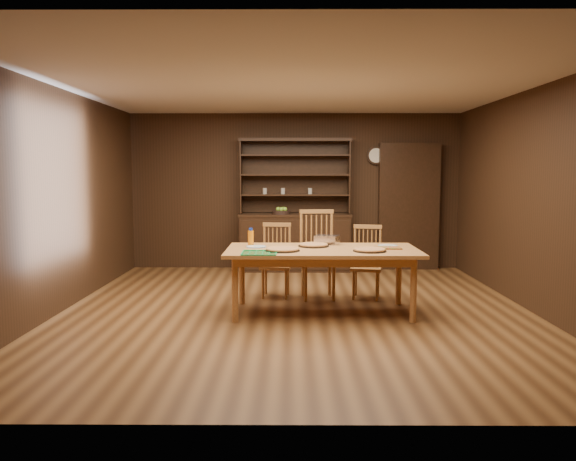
{
  "coord_description": "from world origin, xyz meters",
  "views": [
    {
      "loc": [
        -0.06,
        -6.48,
        1.63
      ],
      "look_at": [
        -0.1,
        0.4,
        0.91
      ],
      "focal_mm": 35.0,
      "sensor_mm": 36.0,
      "label": 1
    }
  ],
  "objects_px": {
    "china_hutch": "(295,235)",
    "chair_right": "(367,260)",
    "chair_center": "(317,251)",
    "dining_table": "(322,254)",
    "juice_bottle": "(251,238)",
    "chair_left": "(276,258)"
  },
  "relations": [
    {
      "from": "china_hutch",
      "to": "chair_right",
      "type": "relative_size",
      "value": 2.31
    },
    {
      "from": "chair_left",
      "to": "chair_right",
      "type": "height_order",
      "value": "chair_left"
    },
    {
      "from": "china_hutch",
      "to": "chair_right",
      "type": "distance_m",
      "value": 2.23
    },
    {
      "from": "china_hutch",
      "to": "chair_center",
      "type": "height_order",
      "value": "china_hutch"
    },
    {
      "from": "chair_right",
      "to": "china_hutch",
      "type": "bearing_deg",
      "value": 126.53
    },
    {
      "from": "china_hutch",
      "to": "dining_table",
      "type": "relative_size",
      "value": 0.99
    },
    {
      "from": "dining_table",
      "to": "juice_bottle",
      "type": "relative_size",
      "value": 10.23
    },
    {
      "from": "juice_bottle",
      "to": "chair_right",
      "type": "bearing_deg",
      "value": 21.48
    },
    {
      "from": "china_hutch",
      "to": "juice_bottle",
      "type": "relative_size",
      "value": 10.13
    },
    {
      "from": "china_hutch",
      "to": "chair_right",
      "type": "xyz_separation_m",
      "value": [
        0.92,
        -2.03,
        -0.1
      ]
    },
    {
      "from": "china_hutch",
      "to": "chair_center",
      "type": "bearing_deg",
      "value": -82.2
    },
    {
      "from": "dining_table",
      "to": "chair_right",
      "type": "distance_m",
      "value": 1.04
    },
    {
      "from": "dining_table",
      "to": "chair_center",
      "type": "relative_size",
      "value": 1.93
    },
    {
      "from": "dining_table",
      "to": "chair_left",
      "type": "distance_m",
      "value": 1.07
    },
    {
      "from": "dining_table",
      "to": "chair_left",
      "type": "relative_size",
      "value": 2.29
    },
    {
      "from": "chair_left",
      "to": "china_hutch",
      "type": "bearing_deg",
      "value": 87.23
    },
    {
      "from": "chair_right",
      "to": "dining_table",
      "type": "bearing_deg",
      "value": -115.43
    },
    {
      "from": "chair_right",
      "to": "chair_left",
      "type": "bearing_deg",
      "value": -171.76
    },
    {
      "from": "chair_left",
      "to": "dining_table",
      "type": "bearing_deg",
      "value": -53.38
    },
    {
      "from": "china_hutch",
      "to": "chair_right",
      "type": "height_order",
      "value": "china_hutch"
    },
    {
      "from": "china_hutch",
      "to": "chair_left",
      "type": "bearing_deg",
      "value": -97.54
    },
    {
      "from": "chair_center",
      "to": "juice_bottle",
      "type": "distance_m",
      "value": 1.03
    }
  ]
}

